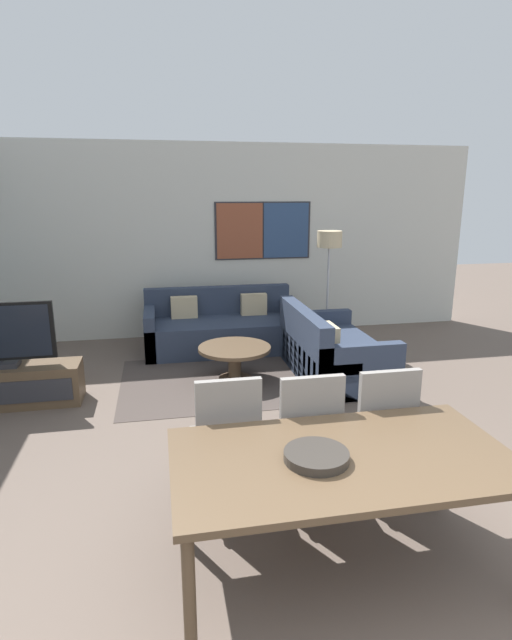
% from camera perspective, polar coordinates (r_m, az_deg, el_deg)
% --- Properties ---
extents(wall_back, '(7.63, 0.09, 2.80)m').
position_cam_1_polar(wall_back, '(7.49, -3.35, 9.01)').
color(wall_back, silver).
rests_on(wall_back, ground_plane).
extents(area_rug, '(2.59, 1.80, 0.01)m').
position_cam_1_polar(area_rug, '(5.82, -2.43, -6.78)').
color(area_rug, '#473D38').
rests_on(area_rug, ground_plane).
extents(tv_console, '(1.53, 0.42, 0.41)m').
position_cam_1_polar(tv_console, '(5.69, -26.98, -6.76)').
color(tv_console, brown).
rests_on(tv_console, ground_plane).
extents(sofa_main, '(2.06, 0.94, 0.81)m').
position_cam_1_polar(sofa_main, '(6.93, -4.03, -1.01)').
color(sofa_main, '#2D384C').
rests_on(sofa_main, ground_plane).
extents(sofa_side, '(0.94, 1.64, 0.81)m').
position_cam_1_polar(sofa_side, '(5.93, 8.24, -3.79)').
color(sofa_side, '#2D384C').
rests_on(sofa_side, ground_plane).
extents(coffee_table, '(0.83, 0.83, 0.40)m').
position_cam_1_polar(coffee_table, '(5.72, -2.46, -4.01)').
color(coffee_table, brown).
rests_on(coffee_table, ground_plane).
extents(dining_table, '(1.85, 0.99, 0.73)m').
position_cam_1_polar(dining_table, '(2.86, 9.85, -16.04)').
color(dining_table, brown).
rests_on(dining_table, ground_plane).
extents(dining_chair_left, '(0.46, 0.46, 0.97)m').
position_cam_1_polar(dining_chair_left, '(3.43, -3.37, -12.94)').
color(dining_chair_left, gray).
rests_on(dining_chair_left, ground_plane).
extents(dining_chair_centre, '(0.46, 0.46, 0.97)m').
position_cam_1_polar(dining_chair_centre, '(3.49, 5.74, -12.49)').
color(dining_chair_centre, gray).
rests_on(dining_chair_centre, ground_plane).
extents(dining_chair_right, '(0.46, 0.46, 0.97)m').
position_cam_1_polar(dining_chair_right, '(3.67, 13.93, -11.43)').
color(dining_chair_right, gray).
rests_on(dining_chair_right, ground_plane).
extents(fruit_bowl, '(0.35, 0.35, 0.05)m').
position_cam_1_polar(fruit_bowl, '(2.74, 6.92, -15.10)').
color(fruit_bowl, '#332D28').
rests_on(fruit_bowl, dining_table).
extents(floor_lamp, '(0.34, 0.34, 1.60)m').
position_cam_1_polar(floor_lamp, '(6.88, 8.36, 8.02)').
color(floor_lamp, '#2D2D33').
rests_on(floor_lamp, ground_plane).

